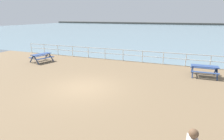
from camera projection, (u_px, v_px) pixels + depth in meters
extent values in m
cube|color=#846B4C|center=(84.00, 89.00, 11.27)|extent=(30.00, 24.00, 0.20)
cube|color=gray|center=(167.00, 30.00, 58.45)|extent=(142.00, 90.00, 0.01)
cube|color=#4C4C47|center=(174.00, 24.00, 96.94)|extent=(142.00, 6.00, 1.80)
cube|color=white|center=(123.00, 50.00, 17.88)|extent=(23.00, 0.06, 0.06)
cube|color=white|center=(123.00, 55.00, 18.01)|extent=(23.00, 0.05, 0.05)
cylinder|color=white|center=(31.00, 48.00, 22.01)|extent=(0.07, 0.07, 1.05)
cylinder|color=white|center=(44.00, 49.00, 21.35)|extent=(0.07, 0.07, 1.05)
cylinder|color=white|center=(58.00, 50.00, 20.68)|extent=(0.07, 0.07, 1.05)
cylinder|color=white|center=(73.00, 51.00, 20.02)|extent=(0.07, 0.07, 1.05)
cylinder|color=white|center=(88.00, 52.00, 19.36)|extent=(0.07, 0.07, 1.05)
cylinder|color=white|center=(105.00, 54.00, 18.69)|extent=(0.07, 0.07, 1.05)
cylinder|color=white|center=(123.00, 55.00, 18.03)|extent=(0.07, 0.07, 1.05)
cylinder|color=white|center=(142.00, 57.00, 17.36)|extent=(0.07, 0.07, 1.05)
cylinder|color=white|center=(163.00, 58.00, 16.70)|extent=(0.07, 0.07, 1.05)
cylinder|color=white|center=(186.00, 60.00, 16.04)|extent=(0.07, 0.07, 1.05)
cylinder|color=white|center=(211.00, 62.00, 15.37)|extent=(0.07, 0.07, 1.05)
cube|color=#334C84|center=(205.00, 66.00, 13.18)|extent=(1.81, 0.73, 0.05)
cube|color=#334C84|center=(203.00, 68.00, 13.82)|extent=(1.80, 0.29, 0.04)
cube|color=#334C84|center=(205.00, 73.00, 12.71)|extent=(1.80, 0.29, 0.04)
cube|color=navy|center=(215.00, 71.00, 13.37)|extent=(0.09, 0.79, 0.79)
cube|color=navy|center=(217.00, 74.00, 12.69)|extent=(0.09, 0.79, 0.79)
cube|color=navy|center=(216.00, 72.00, 13.01)|extent=(0.08, 1.50, 0.04)
cube|color=navy|center=(192.00, 69.00, 13.88)|extent=(0.09, 0.79, 0.79)
cube|color=navy|center=(193.00, 72.00, 13.21)|extent=(0.09, 0.79, 0.79)
cube|color=navy|center=(192.00, 70.00, 13.53)|extent=(0.08, 1.50, 0.04)
cube|color=#334C84|center=(41.00, 54.00, 17.41)|extent=(1.17, 1.92, 0.05)
cube|color=#334C84|center=(38.00, 56.00, 17.85)|extent=(0.75, 1.80, 0.04)
cube|color=#334C84|center=(45.00, 58.00, 17.13)|extent=(0.75, 1.80, 0.04)
cube|color=navy|center=(47.00, 56.00, 18.33)|extent=(0.78, 0.30, 0.79)
cube|color=navy|center=(51.00, 57.00, 17.89)|extent=(0.78, 0.30, 0.79)
cube|color=navy|center=(49.00, 56.00, 18.10)|extent=(1.46, 0.48, 0.04)
cube|color=navy|center=(32.00, 59.00, 17.14)|extent=(0.78, 0.30, 0.79)
cube|color=navy|center=(36.00, 60.00, 16.70)|extent=(0.78, 0.30, 0.79)
cube|color=navy|center=(34.00, 59.00, 16.91)|extent=(1.46, 0.48, 0.04)
sphere|color=brown|center=(194.00, 134.00, 4.32)|extent=(0.23, 0.23, 0.23)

